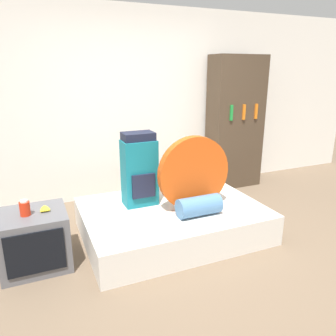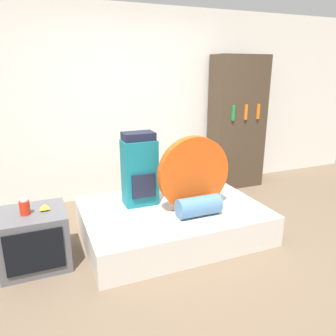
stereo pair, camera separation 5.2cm
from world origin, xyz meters
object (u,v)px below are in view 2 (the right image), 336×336
Objects in this scene: sleeping_roll at (199,206)px; canister at (25,207)px; backpack at (140,170)px; television at (34,239)px; bookshelf at (237,123)px; tent_bag at (194,173)px.

sleeping_roll is 3.16× the size of canister.
backpack reaches higher than canister.
canister is at bearing -153.06° from television.
sleeping_roll is at bearing -49.18° from backpack.
backpack is at bearing 14.14° from television.
bookshelf is (1.39, 1.44, 0.56)m from sleeping_roll.
tent_bag is at bearing -137.37° from bookshelf.
backpack is 0.41× the size of bookshelf.
canister reaches higher than television.
canister is 3.28m from bookshelf.
television is (-1.62, 0.05, -0.46)m from tent_bag.
tent_bag is 1.67m from canister.
television is 0.34m from canister.
canister is at bearing -165.33° from backpack.
backpack is 1.02× the size of tent_bag.
tent_bag is 1.86m from bookshelf.
bookshelf reaches higher than backpack.
sleeping_roll is 0.76× the size of television.
backpack reaches higher than television.
bookshelf is (1.85, 0.91, 0.27)m from backpack.
backpack is 0.76m from sleeping_roll.
television is (-1.13, -0.28, -0.46)m from backpack.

